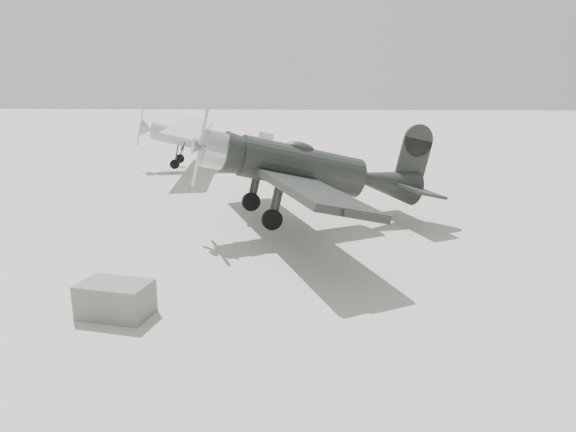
# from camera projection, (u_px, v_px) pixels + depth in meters

# --- Properties ---
(ground) EXTENTS (160.00, 160.00, 0.00)m
(ground) POSITION_uv_depth(u_px,v_px,m) (293.00, 284.00, 16.61)
(ground) COLOR #B0A99C
(ground) RESTS_ON ground
(lowwing_monoplane) EXTENTS (10.03, 13.56, 4.43)m
(lowwing_monoplane) POSITION_uv_depth(u_px,v_px,m) (312.00, 170.00, 22.15)
(lowwing_monoplane) COLOR black
(lowwing_monoplane) RESTS_ON ground
(highwing_monoplane) EXTENTS (8.45, 11.89, 3.37)m
(highwing_monoplane) POSITION_uv_depth(u_px,v_px,m) (200.00, 137.00, 35.79)
(highwing_monoplane) COLOR #AFB1B5
(highwing_monoplane) RESTS_ON ground
(equipment_block) EXTENTS (1.98, 1.47, 0.89)m
(equipment_block) POSITION_uv_depth(u_px,v_px,m) (115.00, 299.00, 14.37)
(equipment_block) COLOR slate
(equipment_block) RESTS_ON ground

